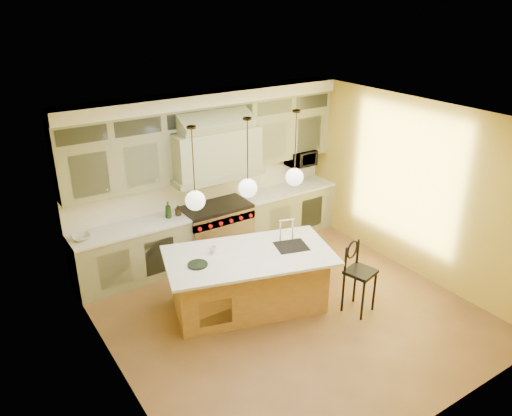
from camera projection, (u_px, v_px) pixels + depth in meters
floor at (287, 312)px, 7.42m from camera, size 5.00×5.00×0.00m
ceiling at (293, 120)px, 6.26m from camera, size 5.00×5.00×0.00m
wall_back at (205, 173)px, 8.76m from camera, size 5.00×0.00×5.00m
wall_front at (442, 315)px, 4.93m from camera, size 5.00×0.00×5.00m
wall_left at (112, 277)px, 5.58m from camera, size 0.00×5.00×5.00m
wall_right at (413, 188)px, 8.10m from camera, size 0.00×5.00×5.00m
back_cabinetry at (212, 179)px, 8.56m from camera, size 5.00×0.77×2.90m
range at (216, 230)px, 8.87m from camera, size 1.20×0.74×0.96m
kitchen_island at (249, 279)px, 7.38m from camera, size 2.66×1.90×1.35m
counter_stool at (359, 273)px, 7.23m from camera, size 0.48×0.48×1.11m
microwave at (301, 158)px, 9.55m from camera, size 0.54×0.37×0.30m
oil_bottle_a at (168, 210)px, 8.20m from camera, size 0.11×0.11×0.28m
oil_bottle_b at (178, 210)px, 8.31m from camera, size 0.08×0.08×0.18m
fruit_bowl at (82, 237)px, 7.52m from camera, size 0.29×0.29×0.07m
cup at (213, 250)px, 7.16m from camera, size 0.11×0.11×0.10m
pendant_left at (195, 198)px, 6.38m from camera, size 0.26×0.26×1.11m
pendant_center at (248, 186)px, 6.78m from camera, size 0.26×0.26×1.11m
pendant_right at (294, 175)px, 7.19m from camera, size 0.26×0.26×1.11m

